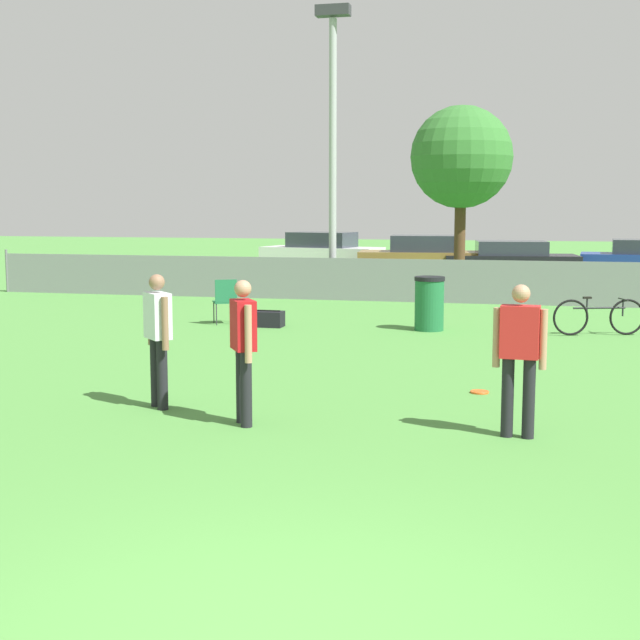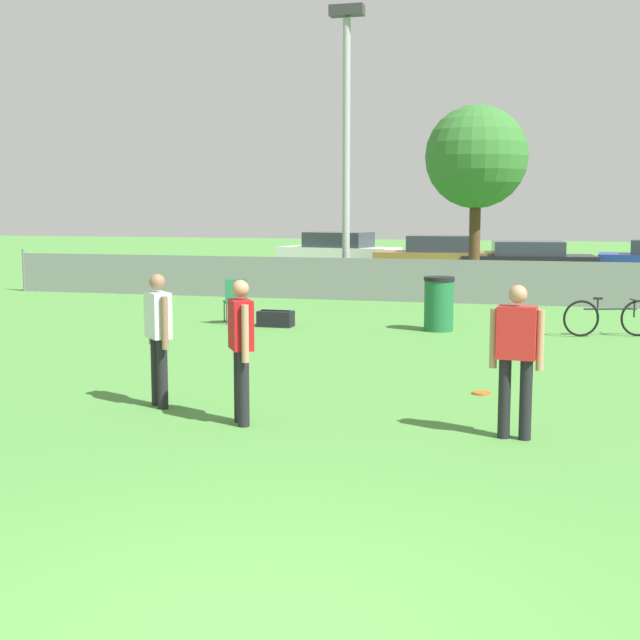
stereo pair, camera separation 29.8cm
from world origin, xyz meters
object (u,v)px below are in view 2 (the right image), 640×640
Objects in this scene: light_pole at (346,125)px; frisbee_disc at (482,393)px; player_defender_red at (241,342)px; bicycle_sideline at (610,318)px; player_receiver_white at (158,331)px; tree_near_pole at (476,158)px; folding_chair_sideline at (235,298)px; parked_car_tan at (442,258)px; trash_bin at (439,304)px; parked_car_white at (338,253)px; parked_car_dark at (527,261)px; player_thrower_red at (516,351)px; gear_bag_sideline at (276,319)px.

frisbee_disc is at bearing -68.23° from light_pole.
bicycle_sideline is at bearing 120.78° from player_defender_red.
player_receiver_white reaches higher than bicycle_sideline.
light_pole is 4.44× the size of bicycle_sideline.
tree_near_pole is 10.05m from folding_chair_sideline.
parked_car_tan is (1.71, 6.65, -3.84)m from light_pole.
tree_near_pole is 9.11m from trash_bin.
trash_bin is 15.78m from parked_car_white.
player_defender_red is (1.27, -0.55, 0.00)m from player_receiver_white.
player_receiver_white is 22.54m from parked_car_white.
frisbee_disc is 6.17m from bicycle_sideline.
light_pole reaches higher than player_receiver_white.
bicycle_sideline is at bearing -41.61° from light_pole.
light_pole is 1.68× the size of parked_car_dark.
parked_car_dark is at bearing 84.58° from trash_bin.
player_defender_red is at bearing -81.12° from light_pole.
bicycle_sideline is at bearing -68.26° from tree_near_pole.
parked_car_white is at bearing 146.76° from parked_car_tan.
player_thrower_red reaches higher than bicycle_sideline.
bicycle_sideline is 0.38× the size of parked_car_dark.
parked_car_dark reaches higher than frisbee_disc.
player_thrower_red is (5.19, -13.85, -3.61)m from light_pole.
player_thrower_red is 0.36× the size of parked_car_dark.
tree_near_pole reaches higher than parked_car_tan.
parked_car_dark is (2.31, 20.77, -0.28)m from player_defender_red.
frisbee_disc is at bearing 107.57° from player_thrower_red.
folding_chair_sideline reaches higher than bicycle_sideline.
player_defender_red is 8.23m from trash_bin.
tree_near_pole is at bearing 90.97° from trash_bin.
gear_bag_sideline is 0.15× the size of parked_car_white.
tree_near_pole reaches higher than player_thrower_red.
trash_bin is 1.51× the size of gear_bag_sideline.
folding_chair_sideline is at bearing 169.63° from player_defender_red.
gear_bag_sideline is at bearing -69.96° from parked_car_white.
frisbee_disc is 8.00m from folding_chair_sideline.
tree_near_pole is 16.85m from player_thrower_red.
bicycle_sideline is at bearing 84.62° from player_thrower_red.
frisbee_disc is at bearing -125.34° from bicycle_sideline.
player_receiver_white is 9.51m from bicycle_sideline.
tree_near_pole is 9.99m from gear_bag_sideline.
tree_near_pole is 3.24× the size of player_defender_red.
player_receiver_white is at bearing -86.09° from light_pole.
parked_car_white reaches higher than parked_car_dark.
player_defender_red is 9.31m from bicycle_sideline.
light_pole is 14.64m from player_defender_red.
player_thrower_red is 20.62m from parked_car_dark.
folding_chair_sideline is at bearing 149.28° from player_receiver_white.
player_defender_red reaches higher than parked_car_white.
light_pole is 9.00m from parked_car_dark.
player_defender_red is (-0.97, -16.65, -2.86)m from tree_near_pole.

